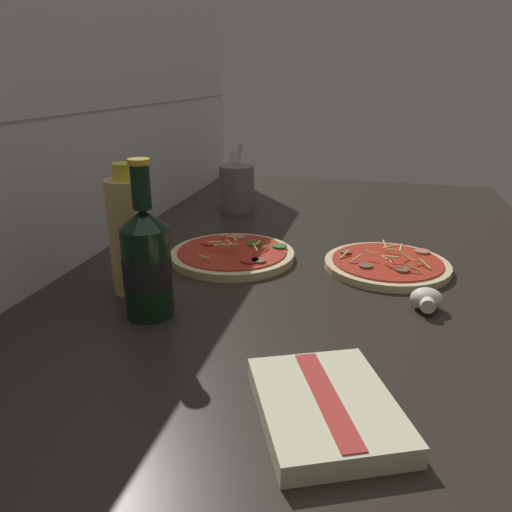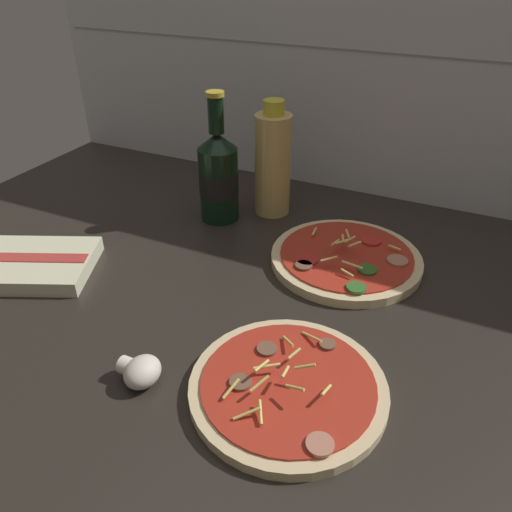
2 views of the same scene
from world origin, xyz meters
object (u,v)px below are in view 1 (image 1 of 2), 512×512
object	(u,v)px
oil_bottle	(130,234)
mushroom_left	(427,299)
pizza_far	(233,255)
pizza_near	(387,264)
utensil_crock	(237,188)
beer_bottle	(147,261)
dish_towel	(326,407)

from	to	relation	value
oil_bottle	mushroom_left	xyz separation A→B (cm)	(3.71, -47.13, -8.09)
pizza_far	oil_bottle	xyz separation A→B (cm)	(-18.29, 11.87, 8.89)
pizza_near	utensil_crock	size ratio (longest dim) A/B	1.29
beer_bottle	dish_towel	world-z (taller)	beer_bottle
oil_bottle	utensil_crock	distance (cm)	54.14
pizza_far	oil_bottle	size ratio (longest dim) A/B	1.14
utensil_crock	dish_towel	size ratio (longest dim) A/B	0.82
pizza_near	pizza_far	distance (cm)	29.48
pizza_far	mushroom_left	xyz separation A→B (cm)	(-14.57, -35.26, 0.81)
beer_bottle	mushroom_left	xyz separation A→B (cm)	(11.52, -40.55, -6.83)
utensil_crock	pizza_far	bearing A→B (deg)	-165.51
pizza_far	oil_bottle	distance (cm)	23.54
pizza_near	beer_bottle	world-z (taller)	beer_bottle
oil_bottle	utensil_crock	xyz separation A→B (cm)	(53.96, -2.65, -3.63)
mushroom_left	beer_bottle	bearing A→B (deg)	105.87
mushroom_left	dish_towel	bearing A→B (deg)	157.45
beer_bottle	mushroom_left	distance (cm)	42.70
beer_bottle	dish_towel	xyz separation A→B (cm)	(-17.84, -28.36, -7.33)
pizza_near	mushroom_left	distance (cm)	17.38
beer_bottle	oil_bottle	world-z (taller)	beer_bottle
utensil_crock	dish_towel	xyz separation A→B (cm)	(-79.61, -32.29, -4.95)
mushroom_left	utensil_crock	distance (cm)	67.25
beer_bottle	utensil_crock	distance (cm)	61.94
pizza_near	dish_towel	world-z (taller)	pizza_near
mushroom_left	utensil_crock	world-z (taller)	utensil_crock
mushroom_left	pizza_near	bearing A→B (deg)	19.63
pizza_near	utensil_crock	world-z (taller)	utensil_crock
pizza_near	mushroom_left	world-z (taller)	pizza_near
pizza_near	utensil_crock	bearing A→B (deg)	48.75
dish_towel	oil_bottle	bearing A→B (deg)	53.72
oil_bottle	dish_towel	bearing A→B (deg)	-126.28
pizza_far	utensil_crock	distance (cm)	37.22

